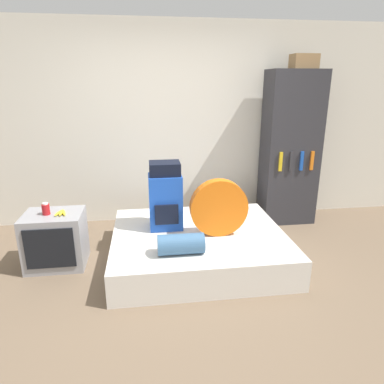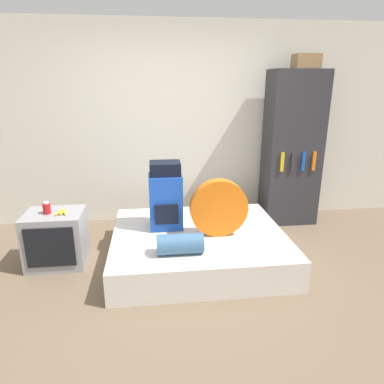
% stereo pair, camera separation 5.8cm
% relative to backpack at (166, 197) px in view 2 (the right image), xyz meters
% --- Properties ---
extents(ground_plane, '(16.00, 16.00, 0.00)m').
position_rel_backpack_xyz_m(ground_plane, '(0.17, -0.77, -0.67)').
color(ground_plane, brown).
extents(wall_back, '(8.00, 0.05, 2.60)m').
position_rel_backpack_xyz_m(wall_back, '(0.17, 1.10, 0.63)').
color(wall_back, silver).
rests_on(wall_back, ground_plane).
extents(bed, '(1.81, 1.57, 0.32)m').
position_rel_backpack_xyz_m(bed, '(0.33, -0.17, -0.51)').
color(bed, silver).
rests_on(bed, ground_plane).
extents(backpack, '(0.35, 0.31, 0.73)m').
position_rel_backpack_xyz_m(backpack, '(0.00, 0.00, 0.00)').
color(backpack, blue).
rests_on(backpack, bed).
extents(tent_bag, '(0.60, 0.12, 0.60)m').
position_rel_backpack_xyz_m(tent_bag, '(0.53, -0.27, -0.05)').
color(tent_bag, orange).
rests_on(tent_bag, bed).
extents(sleeping_roll, '(0.43, 0.19, 0.19)m').
position_rel_backpack_xyz_m(sleeping_roll, '(0.10, -0.63, -0.26)').
color(sleeping_roll, '#3D668E').
rests_on(sleeping_roll, bed).
extents(television, '(0.59, 0.48, 0.57)m').
position_rel_backpack_xyz_m(television, '(-1.15, -0.10, -0.38)').
color(television, '#939399').
rests_on(television, ground_plane).
extents(canister, '(0.08, 0.08, 0.12)m').
position_rel_backpack_xyz_m(canister, '(-1.21, -0.11, -0.04)').
color(canister, '#B2191E').
rests_on(canister, television).
extents(banana_bunch, '(0.13, 0.17, 0.03)m').
position_rel_backpack_xyz_m(banana_bunch, '(-1.06, -0.12, -0.08)').
color(banana_bunch, yellow).
rests_on(banana_bunch, television).
extents(bookshelf, '(0.70, 0.44, 2.00)m').
position_rel_backpack_xyz_m(bookshelf, '(1.71, 0.77, 0.33)').
color(bookshelf, '#2D2D33').
rests_on(bookshelf, ground_plane).
extents(cardboard_box, '(0.31, 0.23, 0.17)m').
position_rel_backpack_xyz_m(cardboard_box, '(1.78, 0.76, 1.42)').
color(cardboard_box, '#99754C').
rests_on(cardboard_box, bookshelf).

